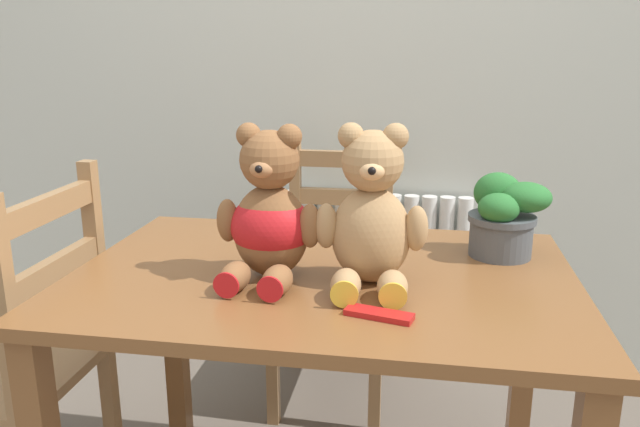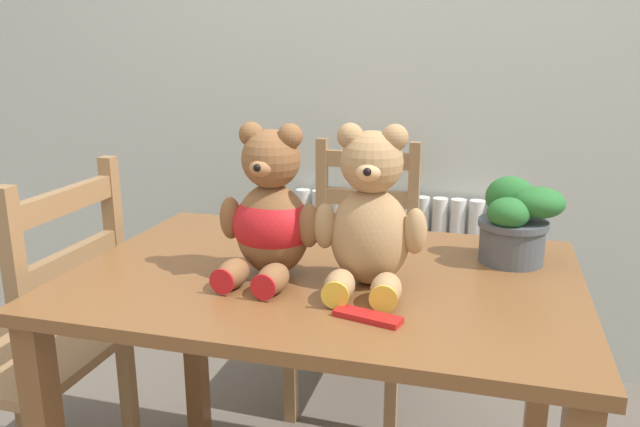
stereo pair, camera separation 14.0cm
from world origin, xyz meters
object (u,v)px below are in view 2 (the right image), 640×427
(wooden_chair_side, at_px, (36,349))
(chocolate_bar, at_px, (368,317))
(potted_plant, at_px, (516,221))
(teddy_bear_left, at_px, (271,216))
(wooden_chair_behind, at_px, (357,277))
(teddy_bear_right, at_px, (370,218))

(wooden_chair_side, relative_size, chocolate_bar, 7.22)
(potted_plant, bearing_deg, teddy_bear_left, -156.09)
(wooden_chair_behind, xyz_separation_m, chocolate_bar, (0.23, -1.00, 0.31))
(teddy_bear_right, relative_size, chocolate_bar, 2.65)
(wooden_chair_side, distance_m, potted_plant, 1.34)
(teddy_bear_left, distance_m, teddy_bear_right, 0.23)
(wooden_chair_side, xyz_separation_m, chocolate_bar, (0.97, -0.19, 0.30))
(chocolate_bar, bearing_deg, teddy_bear_right, 100.70)
(teddy_bear_right, distance_m, chocolate_bar, 0.24)
(teddy_bear_left, height_order, teddy_bear_right, teddy_bear_right)
(wooden_chair_behind, xyz_separation_m, teddy_bear_right, (0.20, -0.81, 0.46))
(wooden_chair_behind, distance_m, wooden_chair_side, 1.09)
(chocolate_bar, bearing_deg, wooden_chair_behind, 103.09)
(wooden_chair_behind, distance_m, teddy_bear_right, 0.95)
(wooden_chair_side, bearing_deg, potted_plant, -79.16)
(wooden_chair_side, xyz_separation_m, teddy_bear_right, (0.94, -0.01, 0.45))
(wooden_chair_behind, xyz_separation_m, potted_plant, (0.51, -0.57, 0.41))
(wooden_chair_behind, relative_size, teddy_bear_right, 2.62)
(wooden_chair_behind, height_order, teddy_bear_right, teddy_bear_right)
(teddy_bear_right, xyz_separation_m, potted_plant, (0.32, 0.25, -0.05))
(chocolate_bar, bearing_deg, teddy_bear_left, 145.06)
(wooden_chair_behind, relative_size, chocolate_bar, 6.94)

